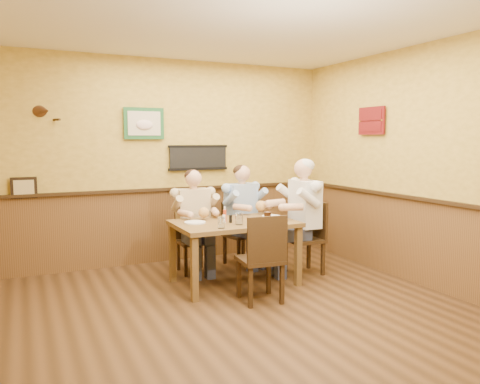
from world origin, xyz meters
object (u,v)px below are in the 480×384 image
at_px(chair_near_side, 260,257).
at_px(hot_sauce_bottle, 225,215).
at_px(dining_table, 234,229).
at_px(diner_tan_shirt, 193,226).
at_px(water_glass_mid, 239,219).
at_px(salt_shaker, 224,219).
at_px(pepper_shaker, 231,219).
at_px(water_glass_left, 221,223).
at_px(diner_blue_polo, 241,220).
at_px(chair_right_end, 304,238).
at_px(chair_back_left, 193,240).
at_px(cola_tumbler, 268,217).
at_px(chair_back_right, 241,233).
at_px(diner_white_elder, 305,223).

bearing_deg(chair_near_side, hot_sauce_bottle, -75.88).
relative_size(dining_table, diner_tan_shirt, 1.17).
bearing_deg(water_glass_mid, hot_sauce_bottle, 105.27).
relative_size(salt_shaker, pepper_shaker, 1.04).
distance_m(water_glass_left, hot_sauce_bottle, 0.42).
height_order(diner_blue_polo, water_glass_mid, diner_blue_polo).
bearing_deg(salt_shaker, water_glass_left, -118.18).
xyz_separation_m(chair_right_end, salt_shaker, (-1.14, -0.06, 0.34)).
xyz_separation_m(chair_back_left, hot_sauce_bottle, (0.17, -0.64, 0.41)).
bearing_deg(diner_blue_polo, cola_tumbler, -106.90).
bearing_deg(salt_shaker, chair_back_right, 53.07).
distance_m(diner_tan_shirt, diner_white_elder, 1.42).
relative_size(chair_back_left, water_glass_left, 7.23).
bearing_deg(cola_tumbler, chair_near_side, -125.63).
bearing_deg(hot_sauce_bottle, chair_back_right, 52.30).
bearing_deg(dining_table, chair_near_side, -90.14).
relative_size(diner_white_elder, pepper_shaker, 14.70).
bearing_deg(salt_shaker, water_glass_mid, -56.27).
distance_m(chair_back_right, pepper_shaker, 1.03).
xyz_separation_m(chair_right_end, chair_near_side, (-0.99, -0.67, 0.01)).
xyz_separation_m(chair_back_right, water_glass_left, (-0.75, -1.08, 0.38)).
bearing_deg(diner_blue_polo, pepper_shaker, -134.41).
distance_m(dining_table, cola_tumbler, 0.42).
xyz_separation_m(chair_near_side, diner_tan_shirt, (-0.27, 1.33, 0.13)).
xyz_separation_m(chair_back_right, diner_white_elder, (0.55, -0.73, 0.23)).
bearing_deg(chair_back_right, chair_near_side, -119.36).
bearing_deg(water_glass_left, diner_tan_shirt, 88.16).
bearing_deg(chair_right_end, salt_shaker, -84.65).
distance_m(chair_right_end, diner_white_elder, 0.20).
height_order(cola_tumbler, pepper_shaker, cola_tumbler).
bearing_deg(chair_back_right, diner_tan_shirt, 174.12).
distance_m(chair_back_right, diner_blue_polo, 0.18).
relative_size(water_glass_mid, salt_shaker, 1.43).
distance_m(diner_blue_polo, water_glass_mid, 1.09).
height_order(chair_back_right, chair_near_side, chair_near_side).
bearing_deg(diner_tan_shirt, hot_sauce_bottle, -74.40).
xyz_separation_m(diner_white_elder, pepper_shaker, (-1.07, -0.08, 0.14)).
bearing_deg(dining_table, diner_blue_polo, 59.42).
height_order(dining_table, chair_right_end, chair_right_end).
relative_size(diner_tan_shirt, diner_white_elder, 0.91).
distance_m(chair_back_left, chair_right_end, 1.42).
bearing_deg(hot_sauce_bottle, dining_table, -20.61).
height_order(dining_table, hot_sauce_bottle, hot_sauce_bottle).
xyz_separation_m(chair_back_right, chair_right_end, (0.55, -0.73, 0.03)).
xyz_separation_m(water_glass_left, salt_shaker, (0.15, 0.29, -0.01)).
height_order(chair_right_end, hot_sauce_bottle, chair_right_end).
xyz_separation_m(chair_back_left, diner_white_elder, (1.26, -0.66, 0.24)).
height_order(diner_blue_polo, pepper_shaker, diner_blue_polo).
bearing_deg(diner_blue_polo, dining_table, -132.38).
bearing_deg(chair_back_left, pepper_shaker, -74.19).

